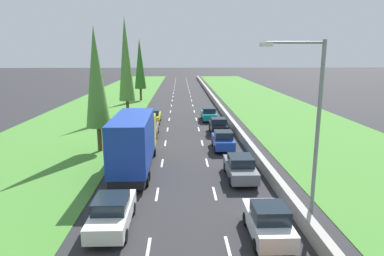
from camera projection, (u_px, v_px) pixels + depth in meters
name	position (u px, v px, depth m)	size (l,w,h in m)	color
ground_plane	(182.00, 103.00, 58.72)	(300.00, 300.00, 0.00)	#28282B
grass_verge_left	(108.00, 103.00, 58.29)	(14.00, 140.00, 0.04)	#478433
grass_verge_right	(264.00, 102.00, 59.21)	(14.00, 140.00, 0.04)	#478433
median_barrier	(215.00, 100.00, 58.82)	(0.44, 120.00, 0.85)	#9E9B93
lane_markings	(182.00, 103.00, 58.72)	(3.64, 116.00, 0.01)	white
white_sedan_left_lane	(112.00, 212.00, 16.49)	(1.82, 4.50, 1.64)	white
white_hatchback_right_lane	(268.00, 222.00, 15.52)	(1.74, 3.90, 1.72)	white
grey_sedan_right_lane	(240.00, 167.00, 22.99)	(1.82, 4.50, 1.64)	slate
blue_hatchback_right_lane	(223.00, 140.00, 30.04)	(1.74, 3.90, 1.72)	#1E47B7
blue_box_truck_left_lane	(135.00, 141.00, 24.34)	(2.46, 9.40, 4.18)	black
black_hatchback_right_lane	(218.00, 126.00, 36.06)	(1.74, 3.90, 1.72)	black
grey_sedan_left_lane	(149.00, 128.00, 34.98)	(1.82, 4.50, 1.64)	slate
yellow_sedan_left_lane_fifth	(153.00, 116.00, 41.73)	(1.82, 4.50, 1.64)	yellow
teal_sedan_right_lane	(209.00, 114.00, 43.24)	(1.82, 4.50, 1.64)	teal
poplar_tree_second	(96.00, 78.00, 28.36)	(2.06, 2.06, 10.60)	#4C3823
poplar_tree_third	(126.00, 60.00, 44.46)	(2.13, 2.13, 13.03)	#4C3823
poplar_tree_fourth	(140.00, 64.00, 60.27)	(2.07, 2.07, 10.97)	#4C3823
street_light_mast	(312.00, 118.00, 16.83)	(3.20, 0.28, 9.00)	gray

